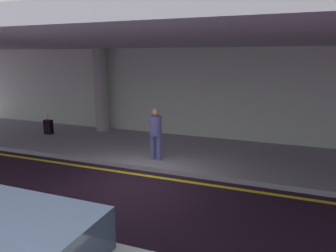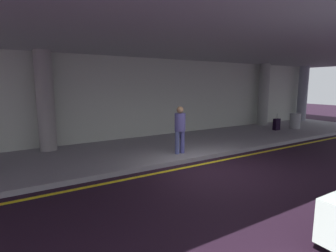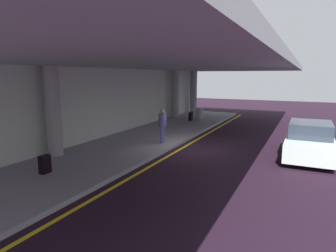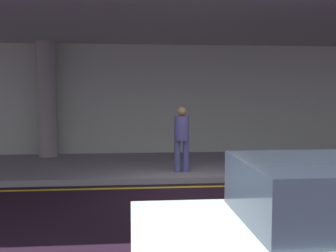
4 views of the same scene
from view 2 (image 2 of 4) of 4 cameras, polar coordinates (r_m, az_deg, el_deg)
ground_plane at (r=8.27m, az=9.75°, el=-9.40°), size 60.00×60.00×0.00m
sidewalk at (r=10.68m, az=-1.29°, el=-4.64°), size 26.00×4.20×0.15m
lane_stripe_yellow at (r=8.75m, az=6.91°, el=-8.28°), size 26.00×0.14×0.01m
support_column_far_left at (r=10.66m, az=-24.98°, el=4.84°), size 0.61×0.61×3.65m
support_column_left_mid at (r=16.94m, az=19.94°, el=6.36°), size 0.61×0.61×3.65m
support_column_center at (r=20.22m, az=27.09°, el=6.26°), size 0.61×0.61×3.65m
ceiling_overhang at (r=10.04m, az=0.13°, el=16.76°), size 28.00×13.20×0.30m
terminal_back_wall at (r=12.40m, az=-6.59°, el=5.73°), size 26.00×0.30×3.80m
traveler_with_luggage at (r=9.29m, az=2.61°, el=-0.17°), size 0.38×0.38×1.68m
suitcase_upright_primary at (r=15.38m, az=22.41°, el=0.34°), size 0.36×0.22×0.90m
trash_bin_steel at (r=16.35m, az=25.78°, el=1.00°), size 0.56×0.56×0.85m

